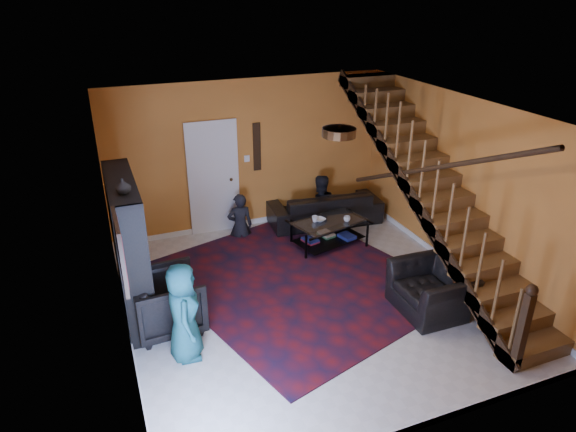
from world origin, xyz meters
name	(u,v)px	position (x,y,z in m)	size (l,w,h in m)	color
floor	(308,297)	(0.00, 0.00, 0.00)	(5.50, 5.50, 0.00)	beige
room	(200,269)	(-1.33, 1.33, 0.05)	(5.50, 5.50, 5.50)	orange
staircase	(436,191)	(2.12, 0.00, 1.40)	(0.95, 5.02, 3.18)	brown
bookshelf	(130,251)	(-2.40, 0.60, 0.96)	(0.35, 1.80, 2.00)	black
door	(214,180)	(-0.70, 2.73, 1.02)	(0.82, 0.05, 2.05)	silver
framed_picture	(120,251)	(-2.57, -0.90, 1.75)	(0.04, 0.74, 0.74)	maroon
wall_hanging	(257,147)	(0.15, 2.73, 1.55)	(0.14, 0.03, 0.90)	black
ceiling_fixture	(339,132)	(0.00, -0.80, 2.74)	(0.40, 0.40, 0.10)	#3F2814
rug	(298,279)	(0.05, 0.50, 0.01)	(3.48, 3.98, 0.02)	#4F0E12
sofa	(325,207)	(1.36, 2.30, 0.32)	(2.17, 0.85, 0.63)	black
armchair_left	(168,302)	(-2.05, 0.01, 0.41)	(0.88, 0.91, 0.83)	black
armchair_right	(431,290)	(1.50, -0.95, 0.34)	(1.04, 0.91, 0.67)	black
person_adult_a	(240,226)	(-0.34, 2.35, 0.19)	(0.47, 0.31, 1.28)	black
person_adult_b	(319,210)	(1.28, 2.35, 0.26)	(0.69, 0.54, 1.42)	black
person_child	(184,313)	(-1.95, -0.66, 0.66)	(0.64, 0.42, 1.31)	#1A4F63
coffee_table	(329,231)	(1.02, 1.39, 0.27)	(1.38, 1.01, 0.47)	black
cup_a	(347,219)	(1.31, 1.27, 0.52)	(0.12, 0.12, 0.09)	#999999
cup_b	(315,219)	(0.78, 1.47, 0.52)	(0.11, 0.11, 0.10)	#999999
bowl	(320,220)	(0.87, 1.46, 0.50)	(0.19, 0.19, 0.05)	#999999
vase	(123,186)	(-2.41, 0.10, 2.10)	(0.18, 0.18, 0.19)	#999999
popcorn_bucket	(181,348)	(-2.02, -0.62, 0.11)	(0.15, 0.15, 0.17)	red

